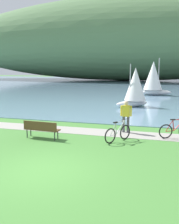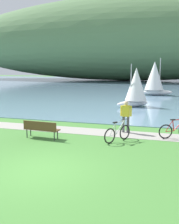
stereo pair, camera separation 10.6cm
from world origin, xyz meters
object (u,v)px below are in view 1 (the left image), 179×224
at_px(park_bench_near_camera, 41,128).
at_px(bicycle_beside_path, 176,130).
at_px(bicycle_leaning_near_bench, 118,133).
at_px(person_at_shoreline, 126,115).
at_px(sailboat_mid_bay, 135,87).
at_px(sailboat_nearest_to_shore, 153,78).

height_order(park_bench_near_camera, bicycle_beside_path, bicycle_beside_path).
height_order(bicycle_leaning_near_bench, person_at_shoreline, person_at_shoreline).
xyz_separation_m(bicycle_beside_path, sailboat_mid_bay, (-3.19, 9.91, 1.41)).
bearing_deg(park_bench_near_camera, bicycle_beside_path, 17.31).
xyz_separation_m(bicycle_beside_path, sailboat_nearest_to_shore, (-2.11, 20.51, 1.82)).
bearing_deg(person_at_shoreline, sailboat_nearest_to_shore, 88.78).
xyz_separation_m(sailboat_nearest_to_shore, sailboat_mid_bay, (-1.08, -10.60, -0.41)).
relative_size(park_bench_near_camera, person_at_shoreline, 1.07).
distance_m(park_bench_near_camera, bicycle_beside_path, 6.62).
bearing_deg(sailboat_mid_bay, person_at_shoreline, -86.06).
distance_m(bicycle_leaning_near_bench, sailboat_mid_bay, 11.40).
bearing_deg(sailboat_mid_bay, park_bench_near_camera, -104.76).
bearing_deg(sailboat_mid_bay, bicycle_leaning_near_bench, -87.19).
relative_size(bicycle_beside_path, sailboat_nearest_to_shore, 0.35).
bearing_deg(sailboat_mid_bay, sailboat_nearest_to_shore, 84.17).
height_order(park_bench_near_camera, bicycle_leaning_near_bench, bicycle_leaning_near_bench).
bearing_deg(bicycle_beside_path, bicycle_leaning_near_bench, -152.23).
distance_m(person_at_shoreline, sailboat_mid_bay, 9.54).
relative_size(bicycle_beside_path, sailboat_mid_bay, 0.43).
distance_m(bicycle_leaning_near_bench, person_at_shoreline, 1.91).
xyz_separation_m(park_bench_near_camera, bicycle_leaning_near_bench, (3.69, 0.58, -0.12)).
bearing_deg(person_at_shoreline, park_bench_near_camera, -147.66).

